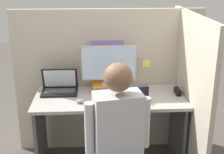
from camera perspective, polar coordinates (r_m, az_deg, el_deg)
cubicle_panel_back at (r=3.27m, az=-0.71°, el=-0.87°), size 1.93×0.05×1.51m
cubicle_panel_right at (r=3.03m, az=13.78°, el=-3.17°), size 0.04×1.24×1.51m
desk at (r=3.04m, az=-0.41°, el=-6.74°), size 1.43×0.62×0.73m
paper_box at (r=3.11m, az=-0.49°, el=-1.89°), size 0.32×0.24×0.06m
monitor at (r=3.04m, az=-0.50°, el=2.32°), size 0.53×0.16×0.39m
laptop at (r=3.09m, az=-9.54°, el=-1.97°), size 0.35×0.23×0.23m
mouse at (r=2.83m, az=-5.87°, el=-4.47°), size 0.07×0.04×0.04m
stapler at (r=3.09m, az=11.90°, el=-2.59°), size 0.04×0.14×0.05m
carrot_toy at (r=2.84m, az=6.95°, el=-4.35°), size 0.05×0.15×0.05m
office_chair at (r=2.50m, az=1.27°, el=-13.89°), size 0.54×0.58×1.01m
person at (r=2.24m, az=0.95°, el=-11.00°), size 0.47×0.44×1.28m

